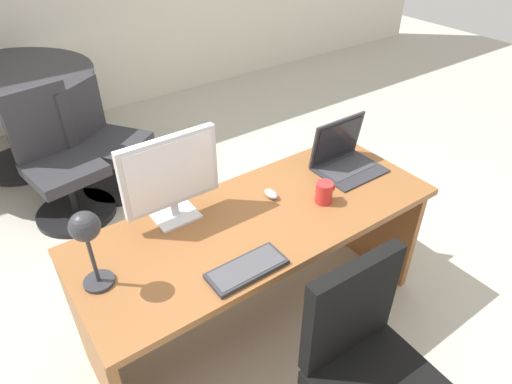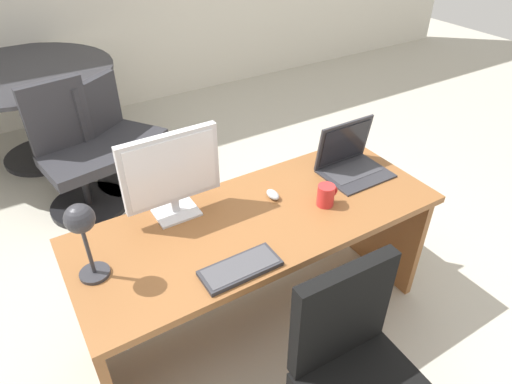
# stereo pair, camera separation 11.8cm
# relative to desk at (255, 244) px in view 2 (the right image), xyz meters

# --- Properties ---
(ground) EXTENTS (12.00, 12.00, 0.00)m
(ground) POSITION_rel_desk_xyz_m (0.00, 1.45, -0.52)
(ground) COLOR #B7B2A3
(desk) EXTENTS (1.74, 0.69, 0.73)m
(desk) POSITION_rel_desk_xyz_m (0.00, 0.00, 0.00)
(desk) COLOR brown
(desk) RESTS_ON ground
(monitor) EXTENTS (0.45, 0.16, 0.42)m
(monitor) POSITION_rel_desk_xyz_m (-0.32, 0.18, 0.44)
(monitor) COLOR silver
(monitor) RESTS_ON desk
(laptop) EXTENTS (0.34, 0.28, 0.27)m
(laptop) POSITION_rel_desk_xyz_m (0.62, 0.06, 0.29)
(laptop) COLOR #2D2D33
(laptop) RESTS_ON desk
(keyboard) EXTENTS (0.33, 0.14, 0.02)m
(keyboard) POSITION_rel_desk_xyz_m (-0.25, -0.30, 0.22)
(keyboard) COLOR #2D2D33
(keyboard) RESTS_ON desk
(mouse) EXTENTS (0.05, 0.09, 0.04)m
(mouse) POSITION_rel_desk_xyz_m (0.13, 0.04, 0.23)
(mouse) COLOR #B7BABF
(mouse) RESTS_ON desk
(desk_lamp) EXTENTS (0.12, 0.14, 0.36)m
(desk_lamp) POSITION_rel_desk_xyz_m (-0.76, -0.04, 0.47)
(desk_lamp) COLOR #2D2D33
(desk_lamp) RESTS_ON desk
(coffee_mug) EXTENTS (0.11, 0.08, 0.11)m
(coffee_mug) POSITION_rel_desk_xyz_m (0.32, -0.13, 0.27)
(coffee_mug) COLOR red
(coffee_mug) RESTS_ON desk
(meeting_table) EXTENTS (1.45, 1.45, 0.79)m
(meeting_table) POSITION_rel_desk_xyz_m (-0.69, 2.43, 0.08)
(meeting_table) COLOR black
(meeting_table) RESTS_ON ground
(meeting_chair_near) EXTENTS (0.64, 0.65, 0.83)m
(meeting_chair_near) POSITION_rel_desk_xyz_m (-0.17, 1.71, -0.19)
(meeting_chair_near) COLOR black
(meeting_chair_near) RESTS_ON ground
(meeting_chair_far) EXTENTS (0.56, 0.56, 0.92)m
(meeting_chair_far) POSITION_rel_desk_xyz_m (-0.54, 1.56, -0.16)
(meeting_chair_far) COLOR black
(meeting_chair_far) RESTS_ON ground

